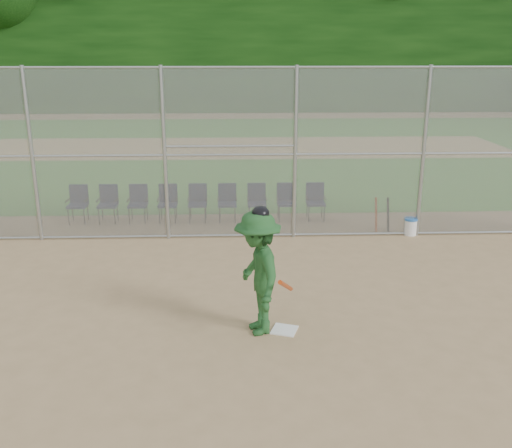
{
  "coord_description": "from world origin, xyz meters",
  "views": [
    {
      "loc": [
        -0.4,
        -8.0,
        4.34
      ],
      "look_at": [
        0.0,
        2.5,
        1.1
      ],
      "focal_mm": 40.0,
      "sensor_mm": 36.0,
      "label": 1
    }
  ],
  "objects_px": {
    "chair_0": "(77,205)",
    "water_cooler": "(410,226)",
    "batter_at_plate": "(258,273)",
    "home_plate": "(284,330)"
  },
  "relations": [
    {
      "from": "water_cooler",
      "to": "chair_0",
      "type": "distance_m",
      "value": 8.44
    },
    {
      "from": "water_cooler",
      "to": "batter_at_plate",
      "type": "bearing_deg",
      "value": -129.11
    },
    {
      "from": "chair_0",
      "to": "water_cooler",
      "type": "bearing_deg",
      "value": -9.12
    },
    {
      "from": "home_plate",
      "to": "chair_0",
      "type": "relative_size",
      "value": 0.4
    },
    {
      "from": "water_cooler",
      "to": "home_plate",
      "type": "bearing_deg",
      "value": -125.87
    },
    {
      "from": "home_plate",
      "to": "chair_0",
      "type": "distance_m",
      "value": 7.84
    },
    {
      "from": "home_plate",
      "to": "chair_0",
      "type": "xyz_separation_m",
      "value": [
        -4.85,
        6.15,
        0.47
      ]
    },
    {
      "from": "home_plate",
      "to": "batter_at_plate",
      "type": "distance_m",
      "value": 1.09
    },
    {
      "from": "batter_at_plate",
      "to": "water_cooler",
      "type": "xyz_separation_m",
      "value": [
        3.91,
        4.8,
        -0.79
      ]
    },
    {
      "from": "batter_at_plate",
      "to": "chair_0",
      "type": "height_order",
      "value": "batter_at_plate"
    }
  ]
}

